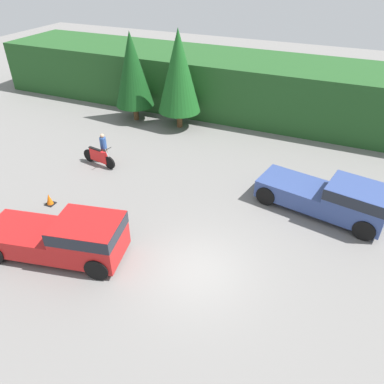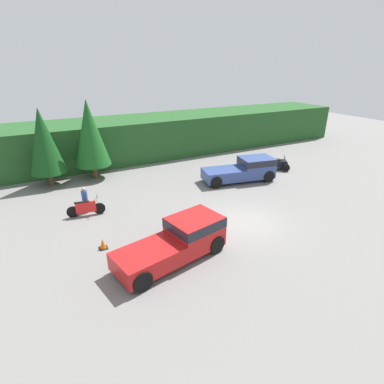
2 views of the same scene
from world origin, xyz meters
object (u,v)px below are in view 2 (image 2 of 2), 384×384
object	(u,v)px
dirt_bike	(86,208)
rider_person	(85,199)
pickup_truck_red	(180,239)
quad_atv	(277,164)
traffic_cone	(103,244)
pickup_truck_second	(245,169)

from	to	relation	value
dirt_bike	rider_person	xyz separation A→B (m)	(0.07, 0.44, 0.42)
pickup_truck_red	dirt_bike	bearing A→B (deg)	104.40
rider_person	pickup_truck_red	bearing A→B (deg)	-46.76
quad_atv	traffic_cone	size ratio (longest dim) A/B	4.30
pickup_truck_second	quad_atv	xyz separation A→B (m)	(4.12, 0.86, -0.47)
quad_atv	rider_person	world-z (taller)	rider_person
traffic_cone	dirt_bike	bearing A→B (deg)	91.17
pickup_truck_red	pickup_truck_second	size ratio (longest dim) A/B	0.97
quad_atv	rider_person	bearing A→B (deg)	-142.04
dirt_bike	rider_person	distance (m)	0.62
pickup_truck_second	traffic_cone	xyz separation A→B (m)	(-11.99, -4.41, -0.69)
rider_person	traffic_cone	bearing A→B (deg)	-71.09
pickup_truck_second	traffic_cone	bearing A→B (deg)	-148.80
pickup_truck_red	pickup_truck_second	bearing A→B (deg)	25.23
pickup_truck_red	pickup_truck_second	xyz separation A→B (m)	(8.89, 6.77, 0.00)
dirt_bike	pickup_truck_second	bearing A→B (deg)	10.81
pickup_truck_red	pickup_truck_second	world-z (taller)	same
rider_person	traffic_cone	xyz separation A→B (m)	(0.01, -4.48, -0.65)
rider_person	dirt_bike	bearing A→B (deg)	-80.01
pickup_truck_red	dirt_bike	world-z (taller)	pickup_truck_red
pickup_truck_second	quad_atv	distance (m)	4.24
pickup_truck_second	traffic_cone	size ratio (longest dim) A/B	10.55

